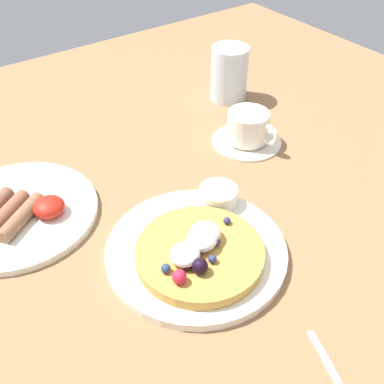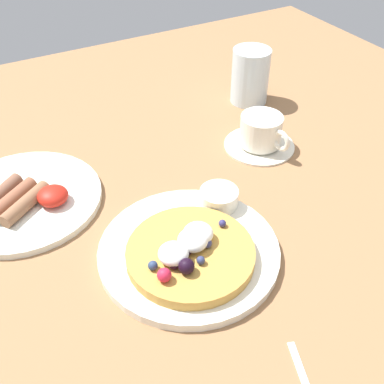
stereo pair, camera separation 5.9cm
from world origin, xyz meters
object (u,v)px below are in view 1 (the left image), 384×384
(pancake_plate, at_px, (196,251))
(coffee_cup, at_px, (249,126))
(coffee_saucer, at_px, (246,141))
(water_glass, at_px, (229,74))
(breakfast_plate, at_px, (16,213))
(syrup_ramekin, at_px, (218,195))

(pancake_plate, relative_size, coffee_cup, 2.39)
(pancake_plate, bearing_deg, coffee_saucer, 35.38)
(pancake_plate, height_order, water_glass, water_glass)
(pancake_plate, height_order, breakfast_plate, pancake_plate)
(syrup_ramekin, distance_m, breakfast_plate, 0.29)
(water_glass, bearing_deg, syrup_ramekin, -131.75)
(pancake_plate, distance_m, coffee_saucer, 0.28)
(pancake_plate, xyz_separation_m, water_glass, (0.31, 0.31, 0.05))
(pancake_plate, relative_size, coffee_saucer, 1.95)
(syrup_ramekin, bearing_deg, coffee_saucer, 35.83)
(syrup_ramekin, bearing_deg, breakfast_plate, 147.11)
(syrup_ramekin, xyz_separation_m, breakfast_plate, (-0.25, 0.16, -0.02))
(water_glass, bearing_deg, breakfast_plate, -168.66)
(breakfast_plate, height_order, coffee_cup, coffee_cup)
(breakfast_plate, xyz_separation_m, water_glass, (0.47, 0.10, 0.05))
(coffee_saucer, bearing_deg, breakfast_plate, 172.73)
(pancake_plate, xyz_separation_m, coffee_saucer, (0.23, 0.16, -0.00))
(coffee_saucer, xyz_separation_m, coffee_cup, (0.00, -0.00, 0.03))
(coffee_cup, distance_m, water_glass, 0.17)
(pancake_plate, bearing_deg, breakfast_plate, 127.99)
(breakfast_plate, relative_size, coffee_cup, 2.34)
(breakfast_plate, bearing_deg, coffee_saucer, -7.27)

